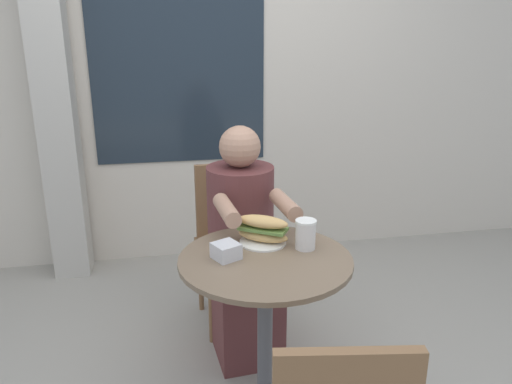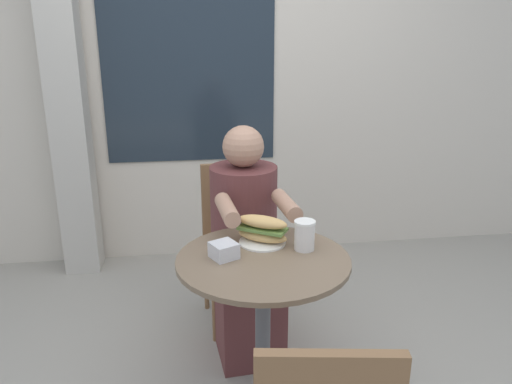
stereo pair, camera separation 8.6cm
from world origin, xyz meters
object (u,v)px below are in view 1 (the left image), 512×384
Objects in this scene: cafe_table at (265,305)px; diner_chair at (231,228)px; sandwich_on_plate at (263,231)px; drink_cup at (306,234)px; seated_diner at (243,258)px.

cafe_table is 0.85× the size of diner_chair.
cafe_table is 0.85m from diner_chair.
drink_cup is (0.15, -0.08, 0.01)m from sandwich_on_plate.
sandwich_on_plate is at bearing 89.09° from seated_diner.
sandwich_on_plate is 1.85× the size of drink_cup.
diner_chair is 0.87m from drink_cup.
cafe_table is 0.51m from seated_diner.
drink_cup is (0.17, 0.05, 0.26)m from cafe_table.
seated_diner is at bearing 90.67° from cafe_table.
cafe_table is 0.29m from sandwich_on_plate.
sandwich_on_plate reaches higher than cafe_table.
cafe_table is 3.39× the size of sandwich_on_plate.
sandwich_on_plate is at bearing 88.10° from diner_chair.
cafe_table is at bearing -162.90° from drink_cup.
seated_diner reaches higher than cafe_table.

